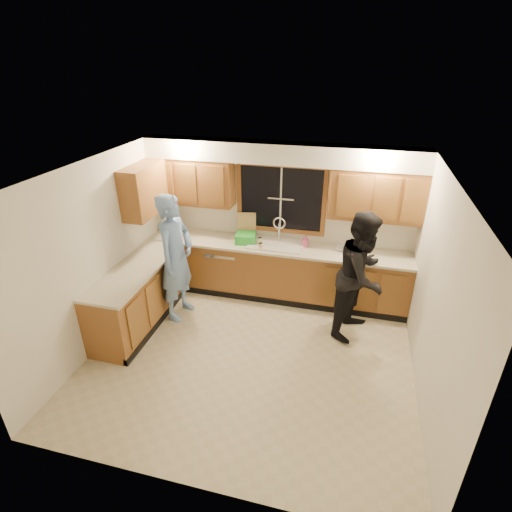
{
  "coord_description": "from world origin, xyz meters",
  "views": [
    {
      "loc": [
        1.11,
        -4.05,
        3.62
      ],
      "look_at": [
        -0.09,
        0.65,
        1.18
      ],
      "focal_mm": 28.0,
      "sensor_mm": 36.0,
      "label": 1
    }
  ],
  "objects_px": {
    "dishwasher": "(226,267)",
    "soap_bottle": "(305,241)",
    "man": "(176,258)",
    "stove": "(117,318)",
    "knife_block": "(178,225)",
    "dish_crate": "(246,238)",
    "bowl": "(343,249)",
    "sink": "(276,248)",
    "woman": "(362,275)"
  },
  "relations": [
    {
      "from": "man",
      "to": "dish_crate",
      "type": "xyz_separation_m",
      "value": [
        0.81,
        0.89,
        0.02
      ]
    },
    {
      "from": "dishwasher",
      "to": "soap_bottle",
      "type": "xyz_separation_m",
      "value": [
        1.3,
        0.07,
        0.6
      ]
    },
    {
      "from": "dishwasher",
      "to": "dish_crate",
      "type": "xyz_separation_m",
      "value": [
        0.35,
        0.0,
        0.58
      ]
    },
    {
      "from": "dish_crate",
      "to": "bowl",
      "type": "relative_size",
      "value": 1.4
    },
    {
      "from": "dishwasher",
      "to": "dish_crate",
      "type": "relative_size",
      "value": 2.6
    },
    {
      "from": "woman",
      "to": "dish_crate",
      "type": "bearing_deg",
      "value": 92.35
    },
    {
      "from": "dish_crate",
      "to": "bowl",
      "type": "xyz_separation_m",
      "value": [
        1.54,
        0.09,
        -0.05
      ]
    },
    {
      "from": "woman",
      "to": "soap_bottle",
      "type": "height_order",
      "value": "woman"
    },
    {
      "from": "woman",
      "to": "bowl",
      "type": "relative_size",
      "value": 8.15
    },
    {
      "from": "stove",
      "to": "dish_crate",
      "type": "height_order",
      "value": "dish_crate"
    },
    {
      "from": "knife_block",
      "to": "soap_bottle",
      "type": "bearing_deg",
      "value": -36.12
    },
    {
      "from": "stove",
      "to": "dish_crate",
      "type": "xyz_separation_m",
      "value": [
        1.3,
        1.81,
        0.54
      ]
    },
    {
      "from": "bowl",
      "to": "sink",
      "type": "bearing_deg",
      "value": -175.9
    },
    {
      "from": "sink",
      "to": "knife_block",
      "type": "bearing_deg",
      "value": 175.68
    },
    {
      "from": "sink",
      "to": "dish_crate",
      "type": "relative_size",
      "value": 2.73
    },
    {
      "from": "soap_bottle",
      "to": "bowl",
      "type": "height_order",
      "value": "soap_bottle"
    },
    {
      "from": "soap_bottle",
      "to": "bowl",
      "type": "bearing_deg",
      "value": 1.71
    },
    {
      "from": "sink",
      "to": "soap_bottle",
      "type": "height_order",
      "value": "sink"
    },
    {
      "from": "woman",
      "to": "soap_bottle",
      "type": "distance_m",
      "value": 1.15
    },
    {
      "from": "knife_block",
      "to": "dish_crate",
      "type": "bearing_deg",
      "value": -40.83
    },
    {
      "from": "sink",
      "to": "soap_bottle",
      "type": "xyz_separation_m",
      "value": [
        0.45,
        0.06,
        0.15
      ]
    },
    {
      "from": "woman",
      "to": "bowl",
      "type": "xyz_separation_m",
      "value": [
        -0.3,
        0.74,
        0.03
      ]
    },
    {
      "from": "dishwasher",
      "to": "woman",
      "type": "height_order",
      "value": "woman"
    },
    {
      "from": "stove",
      "to": "woman",
      "type": "relative_size",
      "value": 0.49
    },
    {
      "from": "soap_bottle",
      "to": "woman",
      "type": "bearing_deg",
      "value": -39.25
    },
    {
      "from": "dishwasher",
      "to": "soap_bottle",
      "type": "relative_size",
      "value": 4.34
    },
    {
      "from": "stove",
      "to": "soap_bottle",
      "type": "height_order",
      "value": "soap_bottle"
    },
    {
      "from": "stove",
      "to": "knife_block",
      "type": "distance_m",
      "value": 2.04
    },
    {
      "from": "dishwasher",
      "to": "stove",
      "type": "height_order",
      "value": "stove"
    },
    {
      "from": "soap_bottle",
      "to": "dish_crate",
      "type": "bearing_deg",
      "value": -175.81
    },
    {
      "from": "man",
      "to": "bowl",
      "type": "distance_m",
      "value": 2.55
    },
    {
      "from": "dish_crate",
      "to": "soap_bottle",
      "type": "height_order",
      "value": "soap_bottle"
    },
    {
      "from": "dishwasher",
      "to": "man",
      "type": "xyz_separation_m",
      "value": [
        -0.46,
        -0.89,
        0.56
      ]
    },
    {
      "from": "sink",
      "to": "dish_crate",
      "type": "bearing_deg",
      "value": -178.52
    },
    {
      "from": "knife_block",
      "to": "soap_bottle",
      "type": "distance_m",
      "value": 2.2
    },
    {
      "from": "stove",
      "to": "woman",
      "type": "xyz_separation_m",
      "value": [
        3.14,
        1.16,
        0.47
      ]
    },
    {
      "from": "dish_crate",
      "to": "soap_bottle",
      "type": "xyz_separation_m",
      "value": [
        0.96,
        0.07,
        0.02
      ]
    },
    {
      "from": "woman",
      "to": "soap_bottle",
      "type": "xyz_separation_m",
      "value": [
        -0.89,
        0.72,
        0.1
      ]
    },
    {
      "from": "dishwasher",
      "to": "man",
      "type": "height_order",
      "value": "man"
    },
    {
      "from": "woman",
      "to": "soap_bottle",
      "type": "relative_size",
      "value": 9.72
    },
    {
      "from": "sink",
      "to": "soap_bottle",
      "type": "distance_m",
      "value": 0.48
    },
    {
      "from": "knife_block",
      "to": "dish_crate",
      "type": "distance_m",
      "value": 1.25
    },
    {
      "from": "soap_bottle",
      "to": "bowl",
      "type": "xyz_separation_m",
      "value": [
        0.59,
        0.02,
        -0.07
      ]
    },
    {
      "from": "dishwasher",
      "to": "knife_block",
      "type": "height_order",
      "value": "knife_block"
    },
    {
      "from": "soap_bottle",
      "to": "sink",
      "type": "bearing_deg",
      "value": -172.82
    },
    {
      "from": "bowl",
      "to": "woman",
      "type": "bearing_deg",
      "value": -68.15
    },
    {
      "from": "dishwasher",
      "to": "knife_block",
      "type": "relative_size",
      "value": 3.75
    },
    {
      "from": "dishwasher",
      "to": "woman",
      "type": "xyz_separation_m",
      "value": [
        2.19,
        -0.65,
        0.51
      ]
    },
    {
      "from": "sink",
      "to": "knife_block",
      "type": "xyz_separation_m",
      "value": [
        -1.74,
        0.13,
        0.16
      ]
    },
    {
      "from": "bowl",
      "to": "soap_bottle",
      "type": "bearing_deg",
      "value": -178.29
    }
  ]
}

